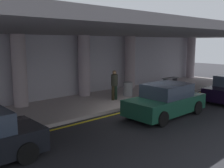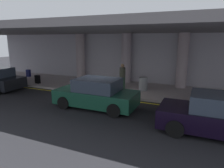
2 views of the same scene
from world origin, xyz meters
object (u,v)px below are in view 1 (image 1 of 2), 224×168
(support_column_far_left, at_px, (19,71))
(support_column_right_mid, at_px, (191,58))
(traveler_with_luggage, at_px, (114,83))
(suitcase_upright_secondary, at_px, (4,121))
(support_column_left_mid, at_px, (84,66))
(bench_metal, at_px, (170,79))
(support_column_center, at_px, (130,62))
(car_dark_green, at_px, (166,101))
(trash_bin_steel, at_px, (128,89))

(support_column_far_left, relative_size, support_column_right_mid, 1.00)
(support_column_right_mid, height_order, traveler_with_luggage, support_column_right_mid)
(suitcase_upright_secondary, bearing_deg, support_column_left_mid, 51.67)
(support_column_left_mid, distance_m, suitcase_upright_secondary, 6.80)
(support_column_far_left, bearing_deg, bench_metal, -4.08)
(support_column_right_mid, bearing_deg, suitcase_upright_secondary, -170.46)
(support_column_right_mid, bearing_deg, support_column_left_mid, 180.00)
(support_column_far_left, distance_m, traveler_with_luggage, 5.09)
(support_column_far_left, distance_m, support_column_center, 8.00)
(traveler_with_luggage, bearing_deg, support_column_center, 107.86)
(car_dark_green, distance_m, suitcase_upright_secondary, 6.96)
(bench_metal, xyz_separation_m, trash_bin_steel, (-5.87, -1.05, 0.07))
(suitcase_upright_secondary, bearing_deg, bench_metal, 33.71)
(support_column_left_mid, height_order, suitcase_upright_secondary, support_column_left_mid)
(car_dark_green, bearing_deg, support_column_right_mid, 26.48)
(bench_metal, bearing_deg, car_dark_green, -146.16)
(traveler_with_luggage, relative_size, trash_bin_steel, 1.98)
(support_column_far_left, distance_m, car_dark_green, 7.37)
(support_column_far_left, distance_m, trash_bin_steel, 6.33)
(support_column_right_mid, distance_m, car_dark_green, 12.88)
(support_column_far_left, bearing_deg, car_dark_green, -51.56)
(support_column_center, distance_m, traveler_with_luggage, 4.16)
(support_column_center, xyz_separation_m, suitcase_upright_secondary, (-9.91, -3.01, -1.51))
(bench_metal, bearing_deg, support_column_right_mid, 11.16)
(car_dark_green, distance_m, trash_bin_steel, 4.04)
(bench_metal, bearing_deg, trash_bin_steel, -169.86)
(support_column_center, xyz_separation_m, support_column_right_mid, (8.00, 0.00, 0.00))
(support_column_center, distance_m, support_column_right_mid, 8.00)
(support_column_left_mid, bearing_deg, car_dark_green, -84.83)
(suitcase_upright_secondary, distance_m, trash_bin_steel, 7.87)
(suitcase_upright_secondary, bearing_deg, car_dark_green, 2.04)
(suitcase_upright_secondary, bearing_deg, support_column_right_mid, 34.22)
(support_column_center, xyz_separation_m, bench_metal, (3.75, -0.84, -1.47))
(support_column_far_left, xyz_separation_m, trash_bin_steel, (5.88, -1.89, -1.40))
(support_column_far_left, xyz_separation_m, support_column_center, (8.00, 0.00, 0.00))
(support_column_center, bearing_deg, traveler_with_luggage, -148.40)
(support_column_far_left, height_order, bench_metal, support_column_far_left)
(car_dark_green, bearing_deg, bench_metal, 33.97)
(bench_metal, bearing_deg, support_column_center, 167.41)
(support_column_right_mid, distance_m, suitcase_upright_secondary, 18.22)
(support_column_right_mid, height_order, car_dark_green, support_column_right_mid)
(car_dark_green, bearing_deg, trash_bin_steel, 70.37)
(support_column_far_left, distance_m, suitcase_upright_secondary, 3.87)
(support_column_left_mid, bearing_deg, support_column_center, 0.00)
(support_column_left_mid, xyz_separation_m, car_dark_green, (0.51, -5.69, -1.26))
(support_column_far_left, xyz_separation_m, traveler_with_luggage, (4.54, -2.13, -0.86))
(support_column_left_mid, xyz_separation_m, suitcase_upright_secondary, (-5.91, -3.01, -1.51))
(support_column_far_left, bearing_deg, support_column_left_mid, 0.00)
(support_column_left_mid, xyz_separation_m, traveler_with_luggage, (0.54, -2.13, -0.86))
(support_column_far_left, height_order, car_dark_green, support_column_far_left)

